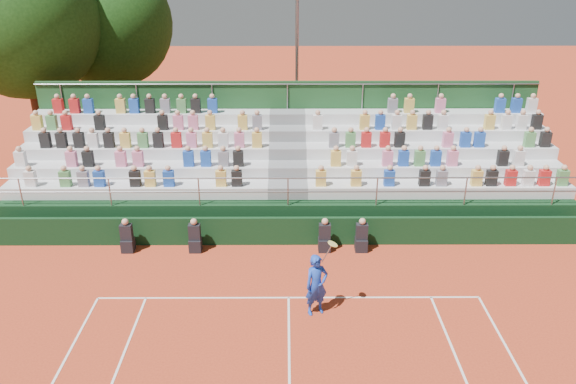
{
  "coord_description": "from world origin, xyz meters",
  "views": [
    {
      "loc": [
        -0.08,
        -13.58,
        9.26
      ],
      "look_at": [
        0.0,
        3.5,
        1.8
      ],
      "focal_mm": 35.0,
      "sensor_mm": 36.0,
      "label": 1
    }
  ],
  "objects_px": {
    "floodlight_mast": "(297,41)",
    "tree_east": "(109,24)",
    "tree_west": "(22,20)",
    "tennis_player": "(317,285)"
  },
  "relations": [
    {
      "from": "tennis_player",
      "to": "tree_west",
      "type": "xyz_separation_m",
      "value": [
        -12.21,
        12.29,
        5.49
      ]
    },
    {
      "from": "tree_west",
      "to": "tree_east",
      "type": "relative_size",
      "value": 1.1
    },
    {
      "from": "floodlight_mast",
      "to": "tree_east",
      "type": "bearing_deg",
      "value": 171.14
    },
    {
      "from": "tree_east",
      "to": "floodlight_mast",
      "type": "distance_m",
      "value": 9.24
    },
    {
      "from": "tree_west",
      "to": "tree_east",
      "type": "xyz_separation_m",
      "value": [
        2.81,
        3.04,
        -0.54
      ]
    },
    {
      "from": "tree_west",
      "to": "floodlight_mast",
      "type": "distance_m",
      "value": 12.09
    },
    {
      "from": "tree_east",
      "to": "floodlight_mast",
      "type": "height_order",
      "value": "floodlight_mast"
    },
    {
      "from": "tennis_player",
      "to": "tree_east",
      "type": "height_order",
      "value": "tree_east"
    },
    {
      "from": "tree_west",
      "to": "tree_east",
      "type": "bearing_deg",
      "value": 47.27
    },
    {
      "from": "tennis_player",
      "to": "floodlight_mast",
      "type": "distance_m",
      "value": 14.58
    }
  ]
}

